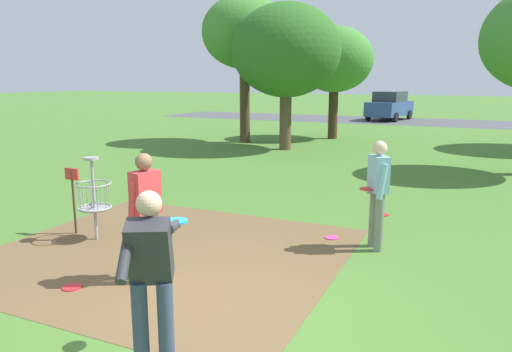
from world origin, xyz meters
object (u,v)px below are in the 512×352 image
at_px(tree_mid_left, 286,51).
at_px(tree_mid_center, 244,33).
at_px(disc_golf_basket, 91,195).
at_px(frisbee_far_right, 332,238).
at_px(frisbee_by_tee, 142,195).
at_px(player_throwing, 151,274).
at_px(tree_mid_right, 335,60).
at_px(frisbee_mid_grass, 72,287).
at_px(player_waiting_right, 146,210).
at_px(player_waiting_left, 378,189).
at_px(frisbee_near_basket, 382,215).
at_px(parked_car_leftmost, 390,106).

relative_size(tree_mid_left, tree_mid_center, 0.90).
xyz_separation_m(disc_golf_basket, frisbee_far_right, (3.62, 1.66, -0.74)).
height_order(frisbee_by_tee, tree_mid_left, tree_mid_left).
xyz_separation_m(disc_golf_basket, player_throwing, (3.22, -2.72, 0.23)).
relative_size(player_throwing, tree_mid_right, 0.35).
bearing_deg(disc_golf_basket, frisbee_far_right, 24.61).
bearing_deg(disc_golf_basket, player_throwing, -40.19).
bearing_deg(frisbee_mid_grass, tree_mid_left, 98.64).
height_order(frisbee_far_right, tree_mid_right, tree_mid_right).
xyz_separation_m(frisbee_far_right, tree_mid_left, (-4.43, 9.40, 3.63)).
distance_m(player_waiting_right, frisbee_mid_grass, 1.36).
distance_m(player_waiting_left, frisbee_mid_grass, 4.58).
distance_m(player_waiting_right, tree_mid_center, 14.63).
relative_size(frisbee_near_basket, tree_mid_center, 0.04).
relative_size(frisbee_by_tee, parked_car_leftmost, 0.05).
relative_size(player_throwing, tree_mid_left, 0.32).
xyz_separation_m(frisbee_near_basket, frisbee_far_right, (-0.53, -1.77, 0.00)).
relative_size(frisbee_by_tee, tree_mid_left, 0.04).
relative_size(frisbee_near_basket, frisbee_by_tee, 1.10).
distance_m(disc_golf_basket, frisbee_near_basket, 5.44).
bearing_deg(tree_mid_left, player_waiting_right, -77.47).
xyz_separation_m(disc_golf_basket, tree_mid_center, (-3.10, 12.30, 3.69)).
bearing_deg(frisbee_far_right, disc_golf_basket, -155.39).
height_order(frisbee_by_tee, tree_mid_center, tree_mid_center).
relative_size(frisbee_by_tee, tree_mid_right, 0.05).
bearing_deg(frisbee_far_right, tree_mid_left, 115.24).
bearing_deg(disc_golf_basket, frisbee_mid_grass, -55.35).
distance_m(player_waiting_right, tree_mid_left, 12.65).
bearing_deg(tree_mid_center, tree_mid_left, -28.40).
xyz_separation_m(frisbee_by_tee, tree_mid_left, (0.35, 8.28, 3.63)).
bearing_deg(tree_mid_center, parked_car_leftmost, 75.21).
xyz_separation_m(tree_mid_left, tree_mid_right, (0.72, 4.06, -0.20)).
relative_size(player_waiting_right, frisbee_near_basket, 6.95).
relative_size(player_throwing, frisbee_mid_grass, 6.92).
xyz_separation_m(player_waiting_left, tree_mid_right, (-4.46, 13.65, 2.47)).
bearing_deg(frisbee_near_basket, frisbee_by_tee, -172.98).
xyz_separation_m(player_waiting_right, frisbee_by_tee, (-3.03, 3.79, -0.96)).
xyz_separation_m(tree_mid_left, parked_car_leftmost, (1.42, 15.29, -2.72)).
height_order(disc_golf_basket, tree_mid_right, tree_mid_right).
distance_m(disc_golf_basket, frisbee_far_right, 4.05).
height_order(frisbee_mid_grass, parked_car_leftmost, parked_car_leftmost).
xyz_separation_m(frisbee_far_right, tree_mid_right, (-3.71, 13.46, 3.43)).
bearing_deg(frisbee_mid_grass, frisbee_by_tee, 117.40).
height_order(disc_golf_basket, frisbee_near_basket, disc_golf_basket).
bearing_deg(parked_car_leftmost, frisbee_near_basket, -81.21).
height_order(frisbee_by_tee, parked_car_leftmost, parked_car_leftmost).
xyz_separation_m(frisbee_near_basket, parked_car_leftmost, (-3.54, 22.92, 0.91)).
relative_size(tree_mid_right, parked_car_leftmost, 1.09).
bearing_deg(player_waiting_right, frisbee_far_right, 56.79).
bearing_deg(frisbee_mid_grass, player_throwing, -27.72).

